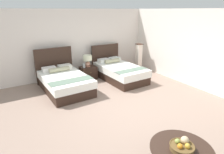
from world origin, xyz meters
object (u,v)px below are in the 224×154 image
Objects in this scene: bed_near_window at (64,81)px; nightstand at (88,73)px; fruit_bowl at (182,146)px; table_lamp at (88,59)px; vase at (84,66)px; coffee_table at (181,154)px; floor_lamp_corner at (139,58)px; bed_near_corner at (119,71)px.

bed_near_window is 1.28m from nightstand.
bed_near_window is 5.61× the size of fruit_bowl.
nightstand is 0.52m from table_lamp.
bed_near_window is at bearing -150.75° from table_lamp.
coffee_table is (-0.42, -4.82, -0.20)m from vase.
nightstand is 0.36m from vase.
nightstand is at bearing 175.99° from floor_lamp_corner.
fruit_bowl is (0.50, -4.28, 0.24)m from bed_near_window.
nightstand is at bearing 83.02° from coffee_table.
vase is 2.45m from floor_lamp_corner.
floor_lamp_corner reaches higher than fruit_bowl.
vase is at bearing -161.33° from table_lamp.
bed_near_corner is 14.45× the size of vase.
coffee_table is at bearing -82.89° from bed_near_window.
table_lamp reaches higher than coffee_table.
floor_lamp_corner is at bearing 7.57° from bed_near_window.
table_lamp is at bearing 82.78° from fruit_bowl.
bed_near_corner is 1.25m from table_lamp.
bed_near_corner reaches higher than nightstand.
bed_near_window is at bearing 96.71° from fruit_bowl.
bed_near_corner is 4.53m from coffee_table.
fruit_bowl is at bearing -83.29° from bed_near_window.
floor_lamp_corner is at bearing 58.56° from fruit_bowl.
fruit_bowl is at bearing -121.44° from floor_lamp_corner.
table_lamp is at bearing 175.49° from floor_lamp_corner.
bed_near_window reaches higher than nightstand.
vase is 4.87m from fruit_bowl.
bed_near_window is 3.43m from floor_lamp_corner.
floor_lamp_corner is (2.27, -0.18, -0.18)m from table_lamp.
table_lamp is at bearing 29.25° from bed_near_window.
bed_near_corner is 2.26× the size of coffee_table.
table_lamp is 1.17× the size of fruit_bowl.
nightstand is (-0.98, 0.61, -0.06)m from bed_near_corner.
table_lamp is 0.28m from vase.
table_lamp is 2.88× the size of vase.
coffee_table is 0.83× the size of floor_lamp_corner.
bed_near_window is 1.13m from vase.
bed_near_corner is at bearing 69.44° from fruit_bowl.
floor_lamp_corner is (2.45, -0.12, 0.03)m from vase.
table_lamp is (1.12, 0.63, 0.45)m from bed_near_window.
bed_near_window is at bearing -148.96° from vase.
fruit_bowl is at bearing -97.25° from nightstand.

